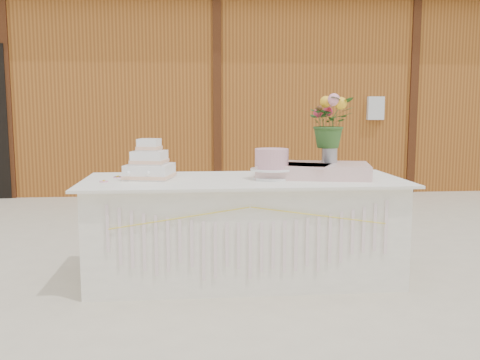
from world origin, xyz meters
name	(u,v)px	position (x,y,z in m)	size (l,w,h in m)	color
ground	(244,277)	(0.00, 0.00, 0.00)	(80.00, 80.00, 0.00)	beige
barn	(211,88)	(-0.01, 5.99, 1.68)	(12.60, 4.60, 3.30)	#9E5C21
cake_table	(244,228)	(0.00, 0.00, 0.39)	(2.40, 1.00, 0.77)	white
wedding_cake	(150,165)	(-0.71, 0.07, 0.87)	(0.40, 0.40, 0.30)	white
pink_cake_stand	(272,162)	(0.20, -0.05, 0.90)	(0.32, 0.32, 0.23)	white
satin_runner	(313,170)	(0.54, 0.04, 0.82)	(0.85, 0.49, 0.11)	beige
flower_vase	(329,152)	(0.68, 0.10, 0.96)	(0.12, 0.12, 0.16)	#ACACB1
bouquet	(330,116)	(0.68, 0.10, 1.24)	(0.35, 0.31, 0.39)	#315D25
loose_flowers	(115,179)	(-0.96, 0.03, 0.78)	(0.12, 0.30, 0.02)	pink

